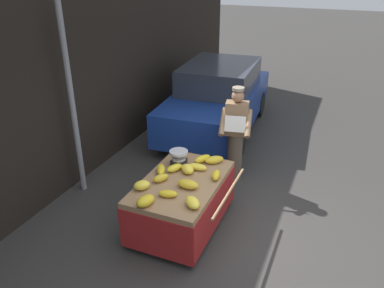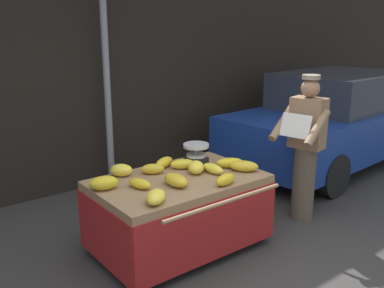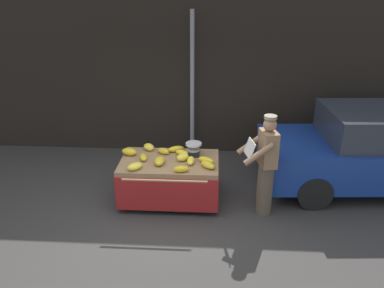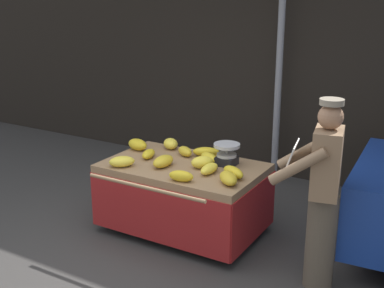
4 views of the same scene
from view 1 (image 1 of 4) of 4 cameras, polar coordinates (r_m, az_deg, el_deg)
The scene contains 20 objects.
ground_plane at distance 5.64m, azimuth 6.40°, elevation -14.01°, with size 60.00×60.00×0.00m, color #383533.
back_wall at distance 6.23m, azimuth -22.03°, elevation 8.26°, with size 16.00×0.24×3.83m, color black.
street_pole at distance 6.32m, azimuth -17.36°, elevation 5.66°, with size 0.09×0.09×3.09m, color gray.
banana_cart at distance 5.55m, azimuth -1.52°, elevation -7.29°, with size 1.69×1.26×0.77m.
weighing_scale at distance 5.79m, azimuth -1.98°, elevation -2.08°, with size 0.28×0.28×0.23m.
banana_bunch_0 at distance 5.08m, azimuth -3.59°, elevation -7.39°, with size 0.12×0.25×0.09m, color gold.
banana_bunch_1 at distance 5.47m, azimuth 3.59°, elevation -4.63°, with size 0.11×0.25×0.11m, color gold.
banana_bunch_2 at distance 5.87m, azimuth 3.30°, elevation -2.36°, with size 0.16×0.30×0.11m, color gold.
banana_bunch_3 at distance 4.88m, azimuth 0.08°, elevation -8.67°, with size 0.16×0.27×0.11m, color yellow.
banana_bunch_4 at distance 5.41m, azimuth -4.67°, elevation -5.06°, with size 0.12×0.24×0.11m, color gold.
banana_bunch_5 at distance 5.59m, azimuth -0.67°, elevation -3.74°, with size 0.16×0.23×0.13m, color yellow.
banana_bunch_6 at distance 5.26m, azimuth -7.46°, elevation -6.10°, with size 0.16×0.22×0.12m, color yellow.
banana_bunch_7 at distance 5.62m, azimuth -4.65°, elevation -3.83°, with size 0.12×0.30×0.11m, color gold.
banana_bunch_8 at distance 4.93m, azimuth -6.92°, elevation -8.37°, with size 0.17×0.27×0.13m, color gold.
banana_bunch_9 at distance 5.24m, azimuth -0.61°, elevation -6.00°, with size 0.16×0.30×0.12m, color gold.
banana_bunch_10 at distance 5.68m, azimuth 0.85°, elevation -3.42°, with size 0.12×0.28×0.10m, color yellow.
banana_bunch_11 at distance 5.90m, azimuth 1.58°, elevation -2.21°, with size 0.12×0.29×0.11m, color gold.
banana_bunch_12 at distance 5.65m, azimuth -2.57°, elevation -3.55°, with size 0.12×0.27×0.10m, color yellow.
vendor_person at distance 6.63m, azimuth 6.52°, elevation 1.38°, with size 0.65×0.60×1.71m.
parked_car at distance 8.81m, azimuth 3.88°, elevation 6.84°, with size 4.01×1.97×1.51m.
Camera 1 is at (-4.21, -1.11, 3.59)m, focal length 35.91 mm.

